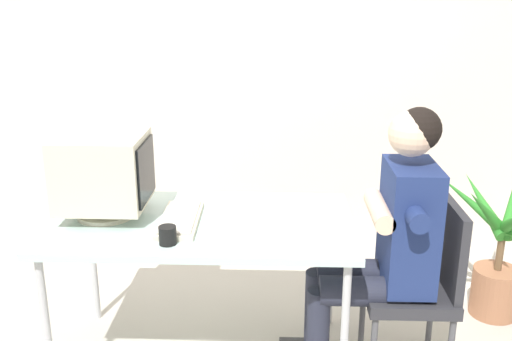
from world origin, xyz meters
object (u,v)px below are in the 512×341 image
at_px(keyboard, 180,219).
at_px(office_chair, 422,280).
at_px(person_seated, 386,235).
at_px(desk, 202,230).
at_px(potted_plant, 500,250).
at_px(crt_monitor, 104,172).
at_px(desk_mug, 168,235).

distance_m(keyboard, office_chair, 1.18).
relative_size(keyboard, person_seated, 0.34).
bearing_deg(desk, keyboard, -162.94).
bearing_deg(potted_plant, crt_monitor, -168.60).
xyz_separation_m(crt_monitor, potted_plant, (2.07, 0.42, -0.56)).
bearing_deg(desk_mug, crt_monitor, 139.16).
relative_size(desk, desk_mug, 16.49).
relative_size(potted_plant, desk_mug, 9.98).
bearing_deg(person_seated, crt_monitor, 176.32).
bearing_deg(desk, crt_monitor, 175.39).
bearing_deg(potted_plant, desk, -164.22).
xyz_separation_m(desk, desk_mug, (-0.11, -0.27, 0.09)).
distance_m(desk, person_seated, 0.87).
xyz_separation_m(person_seated, desk_mug, (-0.97, -0.22, 0.08)).
distance_m(keyboard, desk_mug, 0.24).
bearing_deg(office_chair, desk_mug, -169.32).
xyz_separation_m(office_chair, person_seated, (-0.18, -0.00, 0.23)).
relative_size(crt_monitor, keyboard, 0.92).
relative_size(person_seated, desk_mug, 15.04).
distance_m(person_seated, potted_plant, 0.94).
height_order(office_chair, person_seated, person_seated).
height_order(office_chair, desk_mug, office_chair).
distance_m(person_seated, desk_mug, 1.00).
xyz_separation_m(desk, keyboard, (-0.10, -0.03, 0.07)).
relative_size(desk, keyboard, 3.20).
relative_size(person_seated, potted_plant, 1.51).
relative_size(keyboard, desk_mug, 5.15).
bearing_deg(desk_mug, office_chair, 10.68).
bearing_deg(person_seated, potted_plant, 34.14).
distance_m(desk, desk_mug, 0.30).
bearing_deg(office_chair, keyboard, 179.06).
height_order(crt_monitor, potted_plant, crt_monitor).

